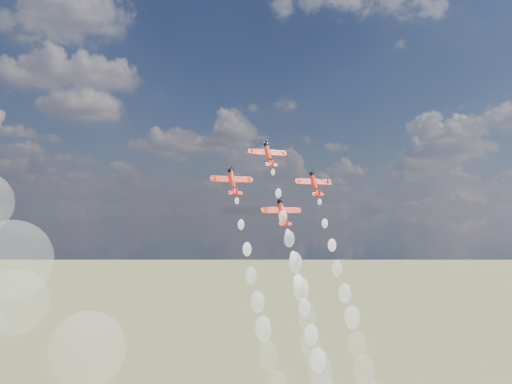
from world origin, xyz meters
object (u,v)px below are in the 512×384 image
at_px(plane_lead, 268,154).
at_px(plane_slot, 282,212).
at_px(plane_left, 233,181).
at_px(plane_right, 315,183).

bearing_deg(plane_lead, plane_slot, -90.00).
height_order(plane_left, plane_right, same).
height_order(plane_lead, plane_left, plane_lead).
xyz_separation_m(plane_left, plane_right, (26.18, 0.00, 0.00)).
bearing_deg(plane_slot, plane_lead, 90.00).
bearing_deg(plane_right, plane_slot, -163.45).
distance_m(plane_left, plane_right, 26.18).
height_order(plane_lead, plane_right, plane_lead).
relative_size(plane_lead, plane_right, 1.00).
relative_size(plane_left, plane_right, 1.00).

